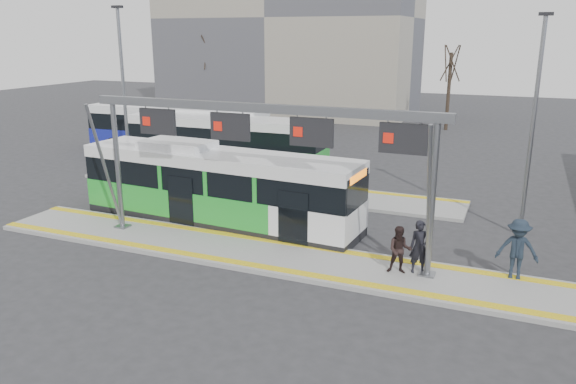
{
  "coord_description": "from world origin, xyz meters",
  "views": [
    {
      "loc": [
        7.78,
        -16.72,
        7.6
      ],
      "look_at": [
        -0.46,
        3.0,
        1.56
      ],
      "focal_mm": 35.0,
      "sensor_mm": 36.0,
      "label": 1
    }
  ],
  "objects_px": {
    "hero_bus": "(218,188)",
    "passenger_a": "(420,247)",
    "passenger_c": "(517,249)",
    "gantry": "(260,135)",
    "passenger_b": "(400,250)"
  },
  "relations": [
    {
      "from": "hero_bus",
      "to": "passenger_a",
      "type": "xyz_separation_m",
      "value": [
        8.64,
        -2.27,
        -0.49
      ]
    },
    {
      "from": "passenger_a",
      "to": "passenger_c",
      "type": "distance_m",
      "value": 2.98
    },
    {
      "from": "passenger_a",
      "to": "gantry",
      "type": "bearing_deg",
      "value": 163.06
    },
    {
      "from": "passenger_c",
      "to": "passenger_a",
      "type": "bearing_deg",
      "value": -167.86
    },
    {
      "from": "hero_bus",
      "to": "passenger_a",
      "type": "height_order",
      "value": "hero_bus"
    },
    {
      "from": "gantry",
      "to": "hero_bus",
      "type": "distance_m",
      "value": 4.82
    },
    {
      "from": "passenger_b",
      "to": "passenger_c",
      "type": "relative_size",
      "value": 0.8
    },
    {
      "from": "gantry",
      "to": "passenger_b",
      "type": "height_order",
      "value": "gantry"
    },
    {
      "from": "passenger_a",
      "to": "passenger_c",
      "type": "relative_size",
      "value": 0.89
    },
    {
      "from": "gantry",
      "to": "passenger_c",
      "type": "height_order",
      "value": "gantry"
    },
    {
      "from": "gantry",
      "to": "passenger_b",
      "type": "relative_size",
      "value": 8.29
    },
    {
      "from": "hero_bus",
      "to": "passenger_c",
      "type": "bearing_deg",
      "value": -4.18
    },
    {
      "from": "gantry",
      "to": "passenger_c",
      "type": "relative_size",
      "value": 6.63
    },
    {
      "from": "gantry",
      "to": "hero_bus",
      "type": "height_order",
      "value": "gantry"
    },
    {
      "from": "passenger_a",
      "to": "passenger_c",
      "type": "bearing_deg",
      "value": -4.82
    }
  ]
}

